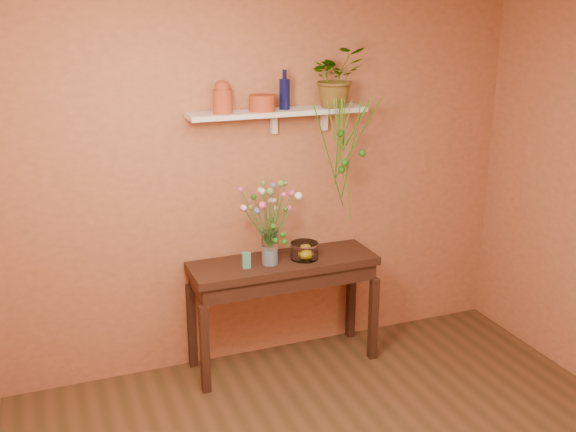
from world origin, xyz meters
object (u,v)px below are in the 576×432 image
Objects in this scene: blue_bottle at (285,93)px; glass_vase at (270,250)px; sideboard at (283,275)px; terracotta_jug at (223,98)px; glass_bowl at (304,251)px; spider_plant at (336,77)px; bouquet at (272,207)px.

glass_vase is at bearing -139.32° from blue_bottle.
blue_bottle reaches higher than sideboard.
terracotta_jug is 1.14m from glass_vase.
blue_bottle is at bearing 125.93° from glass_bowl.
sideboard is 6.76× the size of glass_bowl.
terracotta_jug is at bearing -179.60° from spider_plant.
spider_plant is at bearing 15.31° from bouquet.
glass_vase is at bearing -25.13° from terracotta_jug.
glass_vase is at bearing -166.16° from spider_plant.
terracotta_jug is 0.83m from bouquet.
spider_plant is 1.72× the size of glass_vase.
glass_bowl is at bearing -54.07° from blue_bottle.
bouquet is (-0.16, -0.16, -0.77)m from blue_bottle.
bouquet is at bearing -153.78° from sideboard.
glass_vase is 0.49× the size of bouquet.
glass_vase is 0.28m from glass_bowl.
spider_plant is (0.39, -0.01, 0.10)m from blue_bottle.
terracotta_jug is 0.81× the size of blue_bottle.
glass_vase is 0.33m from bouquet.
spider_plant is 0.84× the size of bouquet.
spider_plant is at bearing -1.50° from blue_bottle.
glass_bowl is at bearing 4.43° from bouquet.
blue_bottle is at bearing 2.02° from terracotta_jug.
sideboard is 0.24m from glass_bowl.
spider_plant is at bearing 0.40° from terracotta_jug.
spider_plant is 1.33m from glass_vase.
blue_bottle is at bearing 40.68° from glass_vase.
spider_plant reaches higher than terracotta_jug.
terracotta_jug is 0.90× the size of glass_vase.
glass_vase reaches higher than sideboard.
glass_bowl is at bearing -12.54° from terracotta_jug.
spider_plant is at bearing 24.28° from glass_bowl.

